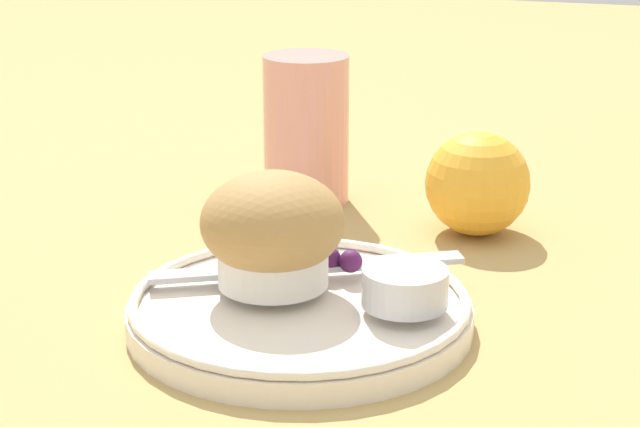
{
  "coord_description": "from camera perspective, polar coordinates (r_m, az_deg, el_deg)",
  "views": [
    {
      "loc": [
        0.2,
        -0.54,
        0.26
      ],
      "look_at": [
        0.01,
        0.04,
        0.06
      ],
      "focal_mm": 60.0,
      "sensor_mm": 36.0,
      "label": 1
    }
  ],
  "objects": [
    {
      "name": "ground_plane",
      "position": [
        0.63,
        -1.74,
        -5.9
      ],
      "size": [
        3.0,
        3.0,
        0.0
      ],
      "primitive_type": "plane",
      "color": "tan"
    },
    {
      "name": "plate",
      "position": [
        0.62,
        -1.14,
        -5.23
      ],
      "size": [
        0.2,
        0.2,
        0.02
      ],
      "color": "silver",
      "rests_on": "ground_plane"
    },
    {
      "name": "muffin",
      "position": [
        0.62,
        -2.54,
        -0.94
      ],
      "size": [
        0.08,
        0.08,
        0.07
      ],
      "color": "silver",
      "rests_on": "plate"
    },
    {
      "name": "juice_glass",
      "position": [
        0.83,
        -0.74,
        4.5
      ],
      "size": [
        0.07,
        0.07,
        0.12
      ],
      "color": "#E5998C",
      "rests_on": "ground_plane"
    },
    {
      "name": "cream_ramekin",
      "position": [
        0.6,
        4.55,
        -3.83
      ],
      "size": [
        0.05,
        0.05,
        0.02
      ],
      "color": "silver",
      "rests_on": "plate"
    },
    {
      "name": "berry_pair",
      "position": [
        0.65,
        1.08,
        -2.49
      ],
      "size": [
        0.03,
        0.01,
        0.01
      ],
      "color": "#4C194C",
      "rests_on": "plate"
    },
    {
      "name": "butter_knife",
      "position": [
        0.65,
        -0.3,
        -2.92
      ],
      "size": [
        0.18,
        0.11,
        0.0
      ],
      "rotation": [
        0.0,
        0.0,
        0.51
      ],
      "color": "#B7B7BC",
      "rests_on": "plate"
    },
    {
      "name": "orange_fruit",
      "position": [
        0.77,
        8.4,
        1.59
      ],
      "size": [
        0.08,
        0.08,
        0.08
      ],
      "color": "#F4A82D",
      "rests_on": "ground_plane"
    }
  ]
}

